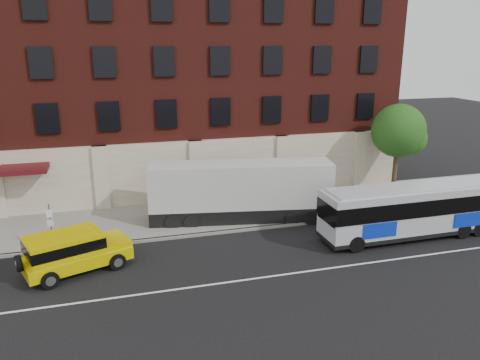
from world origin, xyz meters
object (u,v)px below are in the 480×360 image
object	(u,v)px
sign_pole	(51,224)
shipping_container	(241,193)
street_tree	(399,133)
city_bus	(415,209)
yellow_suv	(72,250)

from	to	relation	value
sign_pole	shipping_container	distance (m)	10.50
street_tree	shipping_container	xyz separation A→B (m)	(-11.65, -1.89, -2.65)
sign_pole	city_bus	bearing A→B (deg)	-10.08
yellow_suv	shipping_container	xyz separation A→B (m)	(9.27, 4.16, 0.66)
sign_pole	shipping_container	bearing A→B (deg)	7.92
shipping_container	street_tree	bearing A→B (deg)	9.22
yellow_suv	shipping_container	world-z (taller)	shipping_container
street_tree	yellow_suv	bearing A→B (deg)	-163.85
sign_pole	city_bus	size ratio (longest dim) A/B	0.24
shipping_container	city_bus	bearing A→B (deg)	-29.53
sign_pole	street_tree	size ratio (longest dim) A/B	0.40
yellow_suv	shipping_container	distance (m)	10.18
city_bus	yellow_suv	xyz separation A→B (m)	(-17.74, 0.64, -0.51)
sign_pole	city_bus	world-z (taller)	city_bus
yellow_suv	shipping_container	bearing A→B (deg)	24.19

